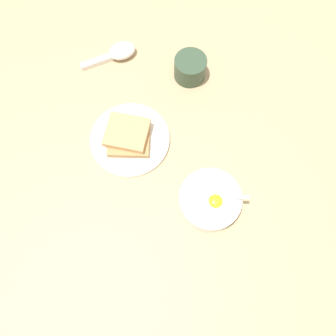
% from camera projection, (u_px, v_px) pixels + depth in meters
% --- Properties ---
extents(ground_plane, '(3.00, 3.00, 0.00)m').
position_uv_depth(ground_plane, '(185.00, 126.00, 0.83)').
color(ground_plane, tan).
extents(egg_bowl, '(0.15, 0.14, 0.07)m').
position_uv_depth(egg_bowl, '(210.00, 200.00, 0.74)').
color(egg_bowl, white).
rests_on(egg_bowl, ground_plane).
extents(toast_plate, '(0.20, 0.20, 0.01)m').
position_uv_depth(toast_plate, '(130.00, 139.00, 0.81)').
color(toast_plate, white).
rests_on(toast_plate, ground_plane).
extents(toast_sandwich, '(0.11, 0.11, 0.03)m').
position_uv_depth(toast_sandwich, '(128.00, 136.00, 0.79)').
color(toast_sandwich, tan).
rests_on(toast_sandwich, toast_plate).
extents(soup_spoon, '(0.15, 0.10, 0.03)m').
position_uv_depth(soup_spoon, '(118.00, 52.00, 0.88)').
color(soup_spoon, white).
rests_on(soup_spoon, ground_plane).
extents(drinking_cup, '(0.08, 0.08, 0.06)m').
position_uv_depth(drinking_cup, '(188.00, 67.00, 0.85)').
color(drinking_cup, '#334733').
rests_on(drinking_cup, ground_plane).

